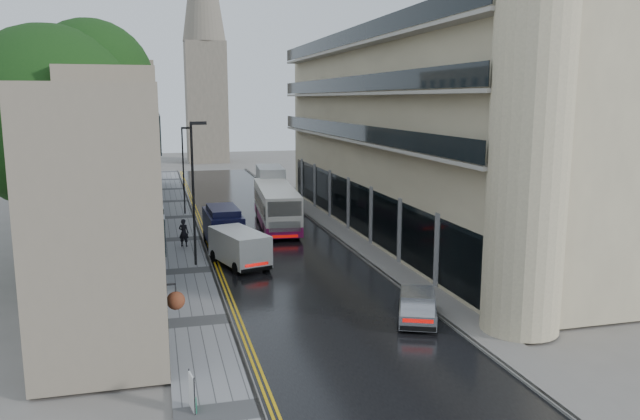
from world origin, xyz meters
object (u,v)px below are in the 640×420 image
tree_far (86,146)px  estate_sign (192,392)px  white_van (236,256)px  lamp_post_near (193,195)px  navy_van (211,232)px  tree_near (54,150)px  silver_hatchback (400,315)px  lamp_post_far (183,171)px  pedestrian (184,233)px  cream_bus (264,215)px  white_lorry (260,190)px

tree_far → estate_sign: size_ratio=10.88×
white_van → lamp_post_near: bearing=115.8°
tree_far → navy_van: size_ratio=2.35×
estate_sign → lamp_post_near: bearing=76.4°
tree_near → lamp_post_near: tree_near is taller
silver_hatchback → lamp_post_far: lamp_post_far is taller
pedestrian → estate_sign: pedestrian is taller
cream_bus → lamp_post_near: lamp_post_near is taller
navy_van → lamp_post_near: 4.35m
lamp_post_near → estate_sign: lamp_post_near is taller
silver_hatchback → lamp_post_far: (-7.44, 29.33, 3.02)m
white_lorry → navy_van: white_lorry is taller
tree_near → navy_van: 10.60m
silver_hatchback → white_van: (-5.59, 10.18, 0.39)m
cream_bus → pedestrian: cream_bus is taller
cream_bus → white_lorry: bearing=87.3°
white_van → lamp_post_near: 4.39m
tree_near → estate_sign: (5.90, -17.01, -6.25)m
silver_hatchback → lamp_post_near: bearing=144.4°
tree_far → lamp_post_far: bearing=31.1°
white_van → lamp_post_far: 19.41m
cream_bus → silver_hatchback: 19.78m
lamp_post_near → estate_sign: size_ratio=7.15×
pedestrian → lamp_post_near: bearing=119.9°
cream_bus → pedestrian: (-5.71, -2.33, -0.51)m
tree_near → navy_van: size_ratio=2.62×
tree_far → pedestrian: bearing=-50.6°
white_lorry → pedestrian: bearing=-114.9°
cream_bus → silver_hatchback: cream_bus is taller
estate_sign → tree_far: bearing=91.1°
silver_hatchback → white_van: size_ratio=0.76×
cream_bus → estate_sign: 25.39m
cream_bus → navy_van: (-4.07, -4.08, -0.17)m
estate_sign → white_van: bearing=68.2°
navy_van → lamp_post_far: (-1.00, 13.79, 2.33)m
navy_van → lamp_post_near: lamp_post_near is taller
lamp_post_near → lamp_post_far: (0.20, 16.86, -0.51)m
lamp_post_near → white_van: bearing=-53.2°
white_lorry → navy_van: 14.86m
navy_van → estate_sign: 20.61m
tree_far → estate_sign: tree_far is taller
white_van → pedestrian: (-2.49, 7.11, -0.05)m
white_van → pedestrian: 7.53m
silver_hatchback → lamp_post_far: bearing=127.1°
navy_van → estate_sign: (-2.43, -20.45, -0.68)m
silver_hatchback → navy_van: (-6.44, 15.54, 0.68)m
tree_near → white_lorry: 22.63m
pedestrian → silver_hatchback: bearing=139.8°
silver_hatchback → pedestrian: (-8.07, 17.29, 0.34)m
silver_hatchback → lamp_post_far: size_ratio=0.50×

